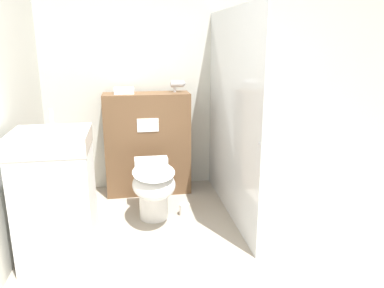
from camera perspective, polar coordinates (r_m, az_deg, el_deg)
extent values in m
cube|color=silver|center=(4.22, -2.71, 10.31)|extent=(8.00, 0.06, 2.50)
cube|color=brown|center=(4.08, -6.75, 0.03)|extent=(0.91, 0.31, 1.10)
cube|color=white|center=(3.87, -6.73, 2.87)|extent=(0.22, 0.01, 0.14)
cube|color=silver|center=(3.48, 5.86, 4.24)|extent=(0.01, 1.71, 1.91)
sphere|color=#B2B2B7|center=(2.73, 10.41, 0.06)|extent=(0.04, 0.04, 0.04)
cylinder|color=white|center=(3.59, -5.87, -8.46)|extent=(0.27, 0.27, 0.36)
ellipsoid|color=white|center=(3.42, -5.84, -6.08)|extent=(0.39, 0.59, 0.22)
ellipsoid|color=white|center=(3.37, -5.89, -4.20)|extent=(0.38, 0.58, 0.02)
cube|color=white|center=(3.70, -6.23, -3.33)|extent=(0.32, 0.13, 0.17)
cube|color=white|center=(3.01, -19.91, -8.86)|extent=(0.53, 0.50, 0.88)
cube|color=white|center=(2.85, -20.84, 0.47)|extent=(0.55, 0.51, 0.13)
cylinder|color=silver|center=(2.95, -20.62, 3.72)|extent=(0.02, 0.02, 0.14)
cylinder|color=#B7B7BC|center=(4.01, -2.28, 9.16)|extent=(0.13, 0.07, 0.07)
cone|color=#B7B7BC|center=(4.02, -1.12, 9.19)|extent=(0.03, 0.06, 0.06)
cylinder|color=#B7B7BC|center=(4.02, -2.65, 8.47)|extent=(0.03, 0.03, 0.08)
cube|color=white|center=(3.97, -10.32, 7.99)|extent=(0.20, 0.20, 0.06)
cylinder|color=white|center=(3.66, -1.15, -9.96)|extent=(0.10, 0.10, 0.11)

